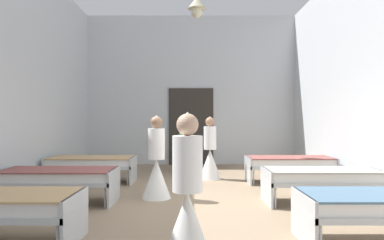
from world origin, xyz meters
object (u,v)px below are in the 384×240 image
at_px(potted_plant, 186,139).
at_px(bed_left_row_1, 61,177).
at_px(bed_right_row_2, 291,163).
at_px(bed_left_row_2, 93,163).
at_px(nurse_near_aisle, 189,209).
at_px(bed_right_row_1, 323,177).
at_px(nurse_far_aisle, 211,157).
at_px(nurse_mid_aisle, 158,169).

bearing_deg(potted_plant, bed_left_row_1, -120.19).
height_order(bed_right_row_2, potted_plant, potted_plant).
bearing_deg(bed_left_row_1, bed_right_row_2, 23.17).
distance_m(bed_left_row_2, nurse_near_aisle, 4.82).
bearing_deg(bed_right_row_1, nurse_far_aisle, 126.66).
relative_size(bed_left_row_1, nurse_far_aisle, 1.28).
xyz_separation_m(bed_right_row_1, nurse_far_aisle, (-1.76, 2.37, 0.09)).
bearing_deg(bed_right_row_1, nurse_mid_aisle, 172.72).
height_order(bed_right_row_2, nurse_near_aisle, nurse_near_aisle).
relative_size(bed_left_row_2, nurse_near_aisle, 1.28).
xyz_separation_m(bed_left_row_1, nurse_far_aisle, (2.68, 2.37, 0.09)).
height_order(nurse_near_aisle, nurse_far_aisle, same).
relative_size(nurse_near_aisle, nurse_far_aisle, 1.00).
bearing_deg(bed_left_row_1, nurse_near_aisle, -47.26).
xyz_separation_m(bed_left_row_1, bed_right_row_2, (4.44, 1.90, 0.00)).
bearing_deg(nurse_far_aisle, bed_right_row_2, -81.04).
bearing_deg(bed_right_row_2, nurse_far_aisle, 165.20).
height_order(bed_left_row_2, bed_right_row_2, same).
height_order(bed_right_row_1, bed_right_row_2, same).
height_order(bed_right_row_1, nurse_mid_aisle, nurse_mid_aisle).
relative_size(bed_right_row_1, nurse_mid_aisle, 1.28).
height_order(nurse_near_aisle, nurse_mid_aisle, same).
bearing_deg(bed_left_row_1, potted_plant, 59.81).
bearing_deg(nurse_near_aisle, nurse_mid_aisle, -83.77).
distance_m(nurse_near_aisle, nurse_far_aisle, 4.77).
height_order(bed_right_row_1, nurse_near_aisle, nurse_near_aisle).
xyz_separation_m(bed_right_row_1, nurse_mid_aisle, (-2.83, 0.36, 0.09)).
bearing_deg(bed_right_row_2, nurse_mid_aisle, -151.46).
bearing_deg(nurse_mid_aisle, nurse_far_aisle, -80.35).
relative_size(bed_left_row_2, bed_right_row_2, 1.00).
relative_size(bed_right_row_1, potted_plant, 1.37).
xyz_separation_m(bed_right_row_1, nurse_near_aisle, (-2.23, -2.39, 0.09)).
distance_m(nurse_mid_aisle, nurse_far_aisle, 2.27).
bearing_deg(potted_plant, nurse_far_aisle, -60.35).
bearing_deg(bed_left_row_2, bed_right_row_2, 0.00).
bearing_deg(bed_left_row_2, bed_left_row_1, -90.00).
distance_m(bed_right_row_1, potted_plant, 4.27).
bearing_deg(bed_left_row_1, bed_left_row_2, 90.00).
relative_size(nurse_near_aisle, nurse_mid_aisle, 1.00).
bearing_deg(bed_right_row_2, bed_left_row_2, 180.00).
relative_size(bed_right_row_2, potted_plant, 1.37).
xyz_separation_m(bed_right_row_2, nurse_far_aisle, (-1.76, 0.47, 0.09)).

